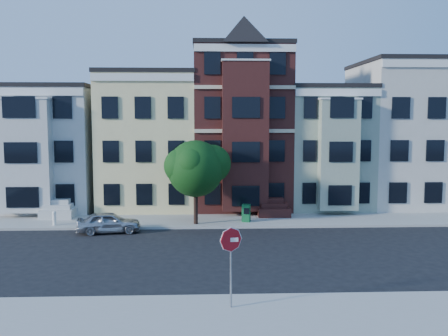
{
  "coord_description": "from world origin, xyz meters",
  "views": [
    {
      "loc": [
        -2.85,
        -24.57,
        6.92
      ],
      "look_at": [
        -1.76,
        2.25,
        4.2
      ],
      "focal_mm": 40.0,
      "sensor_mm": 36.0,
      "label": 1
    }
  ],
  "objects_px": {
    "newspaper_box": "(246,213)",
    "stop_sign": "(231,262)",
    "street_tree": "(196,172)",
    "fire_hydrant": "(54,220)",
    "parked_car": "(109,222)"
  },
  "relations": [
    {
      "from": "street_tree",
      "to": "parked_car",
      "type": "distance_m",
      "value": 6.15
    },
    {
      "from": "stop_sign",
      "to": "street_tree",
      "type": "bearing_deg",
      "value": 90.35
    },
    {
      "from": "parked_car",
      "to": "street_tree",
      "type": "bearing_deg",
      "value": -80.53
    },
    {
      "from": "fire_hydrant",
      "to": "parked_car",
      "type": "bearing_deg",
      "value": -23.63
    },
    {
      "from": "parked_car",
      "to": "stop_sign",
      "type": "bearing_deg",
      "value": -160.16
    },
    {
      "from": "street_tree",
      "to": "fire_hydrant",
      "type": "height_order",
      "value": "street_tree"
    },
    {
      "from": "street_tree",
      "to": "fire_hydrant",
      "type": "xyz_separation_m",
      "value": [
        -8.92,
        -0.03,
        -2.95
      ]
    },
    {
      "from": "fire_hydrant",
      "to": "stop_sign",
      "type": "relative_size",
      "value": 0.22
    },
    {
      "from": "stop_sign",
      "to": "parked_car",
      "type": "bearing_deg",
      "value": 112.49
    },
    {
      "from": "parked_car",
      "to": "stop_sign",
      "type": "distance_m",
      "value": 14.24
    },
    {
      "from": "parked_car",
      "to": "stop_sign",
      "type": "relative_size",
      "value": 1.14
    },
    {
      "from": "newspaper_box",
      "to": "stop_sign",
      "type": "distance_m",
      "value": 14.87
    },
    {
      "from": "newspaper_box",
      "to": "fire_hydrant",
      "type": "height_order",
      "value": "newspaper_box"
    },
    {
      "from": "street_tree",
      "to": "newspaper_box",
      "type": "bearing_deg",
      "value": 9.3
    },
    {
      "from": "street_tree",
      "to": "newspaper_box",
      "type": "relative_size",
      "value": 5.81
    }
  ]
}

